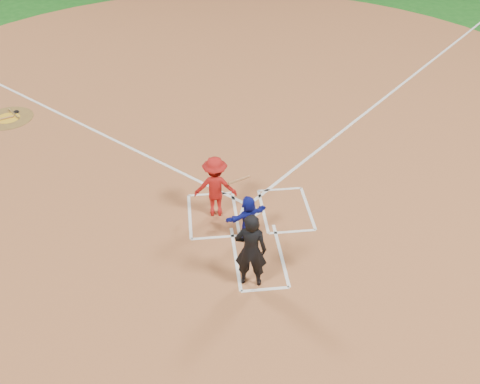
{
  "coord_description": "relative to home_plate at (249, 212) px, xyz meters",
  "views": [
    {
      "loc": [
        -1.5,
        -11.02,
        8.94
      ],
      "look_at": [
        -0.3,
        -0.4,
        1.0
      ],
      "focal_mm": 40.0,
      "sensor_mm": 36.0,
      "label": 1
    }
  ],
  "objects": [
    {
      "name": "batter_at_plate",
      "position": [
        -0.88,
        0.06,
        0.85
      ],
      "size": [
        1.51,
        0.83,
        1.72
      ],
      "color": "#A71512",
      "rests_on": "home_plate_dirt"
    },
    {
      "name": "on_deck_bat_a",
      "position": [
        -7.47,
        6.3,
        0.03
      ],
      "size": [
        0.53,
        0.73,
        0.06
      ],
      "primitive_type": "cylinder",
      "rotation": [
        1.57,
        0.0,
        0.6
      ],
      "color": "olive",
      "rests_on": "on_deck_circle"
    },
    {
      "name": "catcher",
      "position": [
        -0.16,
        -0.97,
        0.6
      ],
      "size": [
        1.19,
        0.79,
        1.23
      ],
      "primitive_type": "imported",
      "rotation": [
        0.0,
        0.0,
        3.55
      ],
      "color": "#121A96",
      "rests_on": "home_plate_dirt"
    },
    {
      "name": "home_plate",
      "position": [
        0.0,
        0.0,
        0.0
      ],
      "size": [
        0.6,
        0.6,
        0.02
      ],
      "primitive_type": "cylinder",
      "rotation": [
        0.0,
        0.0,
        3.14
      ],
      "color": "silver",
      "rests_on": "home_plate_dirt"
    },
    {
      "name": "chalk_markings",
      "position": [
        0.0,
        5.29,
        -0.01
      ],
      "size": [
        28.35,
        17.32,
        0.01
      ],
      "color": "white",
      "rests_on": "home_plate_dirt"
    },
    {
      "name": "on_deck_circle",
      "position": [
        -7.62,
        6.05,
        -0.0
      ],
      "size": [
        1.7,
        1.7,
        0.01
      ],
      "primitive_type": "cylinder",
      "color": "brown",
      "rests_on": "home_plate_dirt"
    },
    {
      "name": "umpire",
      "position": [
        -0.3,
        -2.53,
        0.97
      ],
      "size": [
        0.8,
        0.62,
        1.96
      ],
      "primitive_type": "imported",
      "rotation": [
        0.0,
        0.0,
        2.91
      ],
      "color": "black",
      "rests_on": "home_plate_dirt"
    },
    {
      "name": "home_plate_dirt",
      "position": [
        0.0,
        6.0,
        -0.01
      ],
      "size": [
        28.0,
        28.0,
        0.01
      ],
      "primitive_type": "cylinder",
      "color": "#985732",
      "rests_on": "ground"
    },
    {
      "name": "bat_weight_donut",
      "position": [
        -7.42,
        6.45,
        0.03
      ],
      "size": [
        0.19,
        0.19,
        0.05
      ],
      "primitive_type": "torus",
      "color": "black",
      "rests_on": "on_deck_circle"
    },
    {
      "name": "on_deck_bat_b",
      "position": [
        -7.82,
        5.95,
        0.03
      ],
      "size": [
        0.8,
        0.37,
        0.06
      ],
      "primitive_type": "cylinder",
      "rotation": [
        1.57,
        0.0,
        -1.19
      ],
      "color": "#9B6539",
      "rests_on": "on_deck_circle"
    },
    {
      "name": "on_deck_logo",
      "position": [
        -7.62,
        6.05,
        0.0
      ],
      "size": [
        0.8,
        0.8,
        0.0
      ],
      "primitive_type": "cylinder",
      "color": "gold",
      "rests_on": "on_deck_circle"
    },
    {
      "name": "ground",
      "position": [
        0.0,
        0.0,
        -0.02
      ],
      "size": [
        120.0,
        120.0,
        0.0
      ],
      "primitive_type": "plane",
      "color": "#155416",
      "rests_on": "ground"
    }
  ]
}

